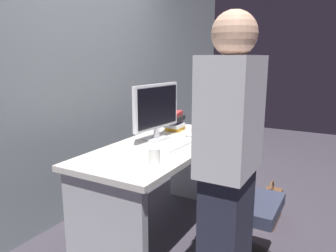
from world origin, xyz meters
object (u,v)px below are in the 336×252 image
Objects in this scene: book_stack at (174,121)px; cell_phone at (204,135)px; keyboard at (177,144)px; handbag at (270,207)px; monitor at (157,109)px; cup_near_keyboard at (154,156)px; mouse at (191,135)px; office_chair at (237,206)px; person_at_desk at (229,173)px; desk at (163,172)px.

cell_phone is at bearing -101.14° from book_stack.
keyboard is 1.06m from handbag.
monitor is 5.43× the size of cup_near_keyboard.
office_chair is at bearing -126.81° from mouse.
cell_phone is (0.39, -0.05, -0.01)m from keyboard.
person_at_desk is 1.14m from cell_phone.
person_at_desk is 1.38m from handbag.
handbag is at bearing -80.88° from book_stack.
handbag is at bearing -6.93° from office_chair.
desk is 15.69× the size of cup_near_keyboard.
keyboard is 0.54m from book_stack.
monitor is 0.35m from keyboard.
book_stack is at bearing 82.61° from cell_phone.
person_at_desk is 3.81× the size of keyboard.
mouse is 0.69× the size of cell_phone.
desk is at bearing 81.18° from office_chair.
person_at_desk is 1.10m from monitor.
book_stack reaches higher than handbag.
desk is 2.89× the size of monitor.
monitor reaches higher than office_chair.
monitor reaches higher than desk.
person_at_desk is 11.38× the size of cell_phone.
keyboard is (0.02, -0.12, 0.24)m from desk.
book_stack reaches higher than cup_near_keyboard.
book_stack is (0.45, 0.27, 0.08)m from keyboard.
office_chair reaches higher than desk.
desk is at bearing 51.72° from person_at_desk.
office_chair reaches higher than cell_phone.
office_chair is at bearing 173.07° from handbag.
cup_near_keyboard is (-0.44, -0.07, 0.04)m from keyboard.
book_stack is at bearing 32.79° from keyboard.
keyboard is (-0.08, -0.23, -0.25)m from monitor.
keyboard is at bearing -149.17° from book_stack.
desk is at bearing 24.07° from cup_near_keyboard.
cell_phone is at bearing 0.98° from cup_near_keyboard.
person_at_desk is at bearing -128.71° from monitor.
cup_near_keyboard is 0.69× the size of cell_phone.
office_chair is 1.74× the size of monitor.
mouse is (0.41, 0.55, 0.34)m from office_chair.
desk is 0.27m from keyboard.
keyboard is 4.30× the size of mouse.
cell_phone is at bearing 29.51° from person_at_desk.
person_at_desk is at bearing -105.84° from cup_near_keyboard.
book_stack is at bearing 40.09° from person_at_desk.
cell_phone is at bearing 42.72° from office_chair.
handbag is at bearing -27.53° from cup_near_keyboard.
person_at_desk is 16.39× the size of mouse.
keyboard is at bearing 77.39° from office_chair.
office_chair is 0.77m from mouse.
monitor is 0.38m from mouse.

